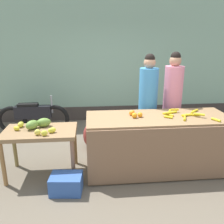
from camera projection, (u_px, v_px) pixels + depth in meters
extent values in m
plane|color=#665B4C|center=(124.00, 169.00, 3.91)|extent=(24.00, 24.00, 0.00)
cube|color=#8CB299|center=(110.00, 59.00, 6.01)|extent=(7.34, 0.20, 3.19)
cube|color=#3F3833|center=(110.00, 113.00, 6.32)|extent=(7.34, 0.04, 0.36)
cube|color=olive|center=(157.00, 143.00, 3.82)|extent=(2.27, 0.83, 0.91)
cube|color=#836046|center=(165.00, 155.00, 3.41)|extent=(2.27, 0.03, 0.85)
cube|color=olive|center=(40.00, 132.00, 3.57)|extent=(1.10, 0.66, 0.06)
cylinder|color=olive|center=(3.00, 164.00, 3.38)|extent=(0.06, 0.06, 0.69)
cylinder|color=#8F6750|center=(73.00, 161.00, 3.47)|extent=(0.06, 0.06, 0.69)
cylinder|color=olive|center=(15.00, 148.00, 3.90)|extent=(0.06, 0.06, 0.69)
cylinder|color=olive|center=(75.00, 145.00, 3.99)|extent=(0.06, 0.06, 0.69)
cylinder|color=yellow|center=(169.00, 112.00, 3.88)|extent=(0.10, 0.15, 0.04)
cylinder|color=gold|center=(195.00, 111.00, 3.93)|extent=(0.13, 0.10, 0.04)
cylinder|color=yellow|center=(173.00, 112.00, 3.84)|extent=(0.14, 0.07, 0.04)
cylinder|color=gold|center=(185.00, 119.00, 3.54)|extent=(0.09, 0.15, 0.04)
cylinder|color=gold|center=(169.00, 115.00, 3.70)|extent=(0.12, 0.12, 0.04)
cylinder|color=gold|center=(195.00, 115.00, 3.70)|extent=(0.15, 0.07, 0.04)
cylinder|color=yellow|center=(186.00, 115.00, 3.70)|extent=(0.15, 0.07, 0.04)
cylinder|color=gold|center=(216.00, 120.00, 3.48)|extent=(0.10, 0.15, 0.04)
cylinder|color=yellow|center=(169.00, 117.00, 3.61)|extent=(0.12, 0.10, 0.04)
cylinder|color=gold|center=(185.00, 116.00, 3.67)|extent=(0.11, 0.11, 0.04)
cylinder|color=gold|center=(167.00, 113.00, 3.69)|extent=(0.15, 0.07, 0.04)
cylinder|color=yellow|center=(193.00, 112.00, 3.76)|extent=(0.13, 0.13, 0.04)
cylinder|color=gold|center=(175.00, 110.00, 3.88)|extent=(0.14, 0.05, 0.04)
cylinder|color=gold|center=(199.00, 114.00, 3.63)|extent=(0.15, 0.11, 0.04)
sphere|color=orange|center=(131.00, 113.00, 3.73)|extent=(0.08, 0.08, 0.08)
sphere|color=orange|center=(134.00, 115.00, 3.60)|extent=(0.09, 0.09, 0.09)
sphere|color=orange|center=(140.00, 115.00, 3.64)|extent=(0.08, 0.08, 0.08)
sphere|color=orange|center=(133.00, 112.00, 3.78)|extent=(0.07, 0.07, 0.07)
ellipsoid|color=yellow|center=(21.00, 124.00, 3.67)|extent=(0.10, 0.13, 0.09)
ellipsoid|color=#D6C848|center=(38.00, 132.00, 3.37)|extent=(0.09, 0.08, 0.09)
ellipsoid|color=yellow|center=(17.00, 128.00, 3.54)|extent=(0.12, 0.11, 0.07)
ellipsoid|color=gold|center=(44.00, 133.00, 3.34)|extent=(0.10, 0.08, 0.09)
ellipsoid|color=yellow|center=(52.00, 130.00, 3.45)|extent=(0.14, 0.11, 0.08)
ellipsoid|color=olive|center=(44.00, 122.00, 3.69)|extent=(0.25, 0.19, 0.14)
ellipsoid|color=olive|center=(32.00, 125.00, 3.59)|extent=(0.25, 0.26, 0.14)
cylinder|color=#33333D|center=(146.00, 133.00, 4.48)|extent=(0.29, 0.29, 0.71)
cylinder|color=#3F8CCC|center=(148.00, 92.00, 4.25)|extent=(0.34, 0.34, 0.87)
sphere|color=tan|center=(150.00, 63.00, 4.09)|extent=(0.21, 0.21, 0.21)
sphere|color=black|center=(150.00, 59.00, 4.07)|extent=(0.18, 0.18, 0.18)
cylinder|color=#33333D|center=(170.00, 132.00, 4.53)|extent=(0.29, 0.29, 0.73)
cylinder|color=pink|center=(173.00, 91.00, 4.29)|extent=(0.34, 0.34, 0.89)
sphere|color=tan|center=(175.00, 61.00, 4.13)|extent=(0.21, 0.21, 0.21)
sphere|color=black|center=(176.00, 57.00, 4.11)|extent=(0.18, 0.18, 0.18)
torus|color=black|center=(55.00, 119.00, 5.38)|extent=(0.65, 0.09, 0.65)
torus|color=black|center=(12.00, 120.00, 5.29)|extent=(0.65, 0.09, 0.65)
cube|color=black|center=(33.00, 112.00, 5.28)|extent=(0.80, 0.18, 0.28)
cube|color=black|center=(28.00, 105.00, 5.23)|extent=(0.44, 0.16, 0.08)
cylinder|color=gray|center=(52.00, 104.00, 5.27)|extent=(0.04, 0.04, 0.40)
cube|color=#3359A5|center=(66.00, 184.00, 3.29)|extent=(0.47, 0.36, 0.26)
ellipsoid|color=maroon|center=(92.00, 136.00, 4.61)|extent=(0.41, 0.36, 0.51)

